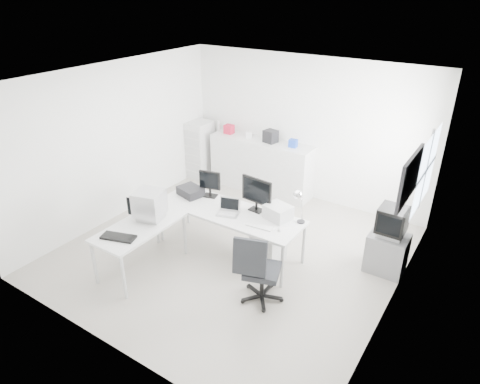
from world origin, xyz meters
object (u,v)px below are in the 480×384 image
Objects in this scene: office_chair at (262,268)px; crt_tv at (392,222)px; sideboard at (261,165)px; drawer_pedestal at (268,247)px; filing_cabinet at (200,150)px; main_desk at (229,231)px; lcd_monitor_large at (257,194)px; laptop at (228,208)px; lcd_monitor_small at (210,184)px; side_desk at (142,247)px; tv_cabinet at (387,253)px; inkjet_printer at (191,191)px; crt_monitor at (150,207)px; laser_printer at (278,212)px.

office_chair is 2.05m from crt_tv.
drawer_pedestal is at bearing -56.79° from sideboard.
office_chair is at bearing -40.95° from filing_cabinet.
filing_cabinet is (-2.22, 2.11, 0.26)m from main_desk.
lcd_monitor_large is 0.49m from laptop.
lcd_monitor_large reaches higher than lcd_monitor_small.
tv_cabinet is at bearing 32.38° from side_desk.
inkjet_printer is 0.98× the size of crt_monitor.
sideboard is (-0.20, 2.02, -0.43)m from lcd_monitor_small.
lcd_monitor_large is at bearing -161.83° from tv_cabinet.
inkjet_printer is 0.96m from crt_monitor.
office_chair is 0.83× the size of filing_cabinet.
main_desk is 3.91× the size of tv_cabinet.
main_desk is at bearing 8.48° from inkjet_printer.
main_desk is at bearing 99.53° from laptop.
lcd_monitor_small is at bearing -48.03° from filing_cabinet.
laser_printer is 3.53m from filing_cabinet.
laptop is 1.21m from office_chair.
drawer_pedestal is at bearing -22.65° from lcd_monitor_small.
lcd_monitor_large reaches higher than crt_tv.
lcd_monitor_large is at bearing -13.56° from lcd_monitor_small.
side_desk is 2.33× the size of drawer_pedestal.
drawer_pedestal is at bearing 95.23° from office_chair.
office_chair is (1.89, 0.38, 0.15)m from side_desk.
lcd_monitor_small reaches higher than tv_cabinet.
laser_printer reaches higher than drawer_pedestal.
inkjet_printer is at bearing 75.02° from crt_monitor.
office_chair is 0.48× the size of sideboard.
filing_cabinet reaches higher than main_desk.
side_desk is at bearing -127.69° from main_desk.
crt_monitor is 3.28m from filing_cabinet.
drawer_pedestal is at bearing -152.16° from tv_cabinet.
lcd_monitor_small is at bearing -167.34° from laser_printer.
drawer_pedestal is 0.98× the size of tv_cabinet.
lcd_monitor_small is 1.37× the size of laptop.
crt_tv is at bearing 24.07° from lcd_monitor_large.
lcd_monitor_large is (0.90, 0.00, 0.05)m from lcd_monitor_small.
filing_cabinet reaches higher than office_chair.
lcd_monitor_small is (0.30, 1.35, 0.60)m from side_desk.
sideboard reaches higher than crt_tv.
crt_tv is (3.13, 1.73, -0.12)m from crt_monitor.
crt_tv is (0.00, 0.00, 0.53)m from tv_cabinet.
inkjet_printer is 1.60m from laser_printer.
laser_printer is at bearing -156.54° from crt_tv.
laser_printer reaches higher than side_desk.
main_desk is 5.84× the size of crt_monitor.
lcd_monitor_large is at bearing -161.83° from crt_tv.
crt_tv is at bearing 6.78° from laptop.
crt_monitor is 3.63m from tv_cabinet.
crt_monitor is at bearing -91.76° from sideboard.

